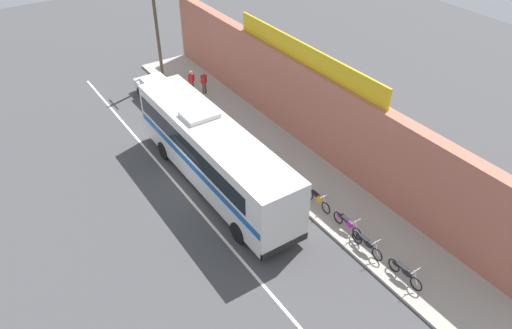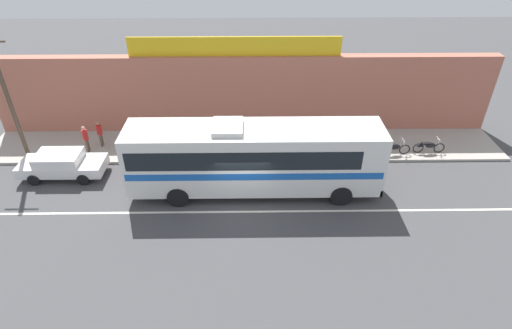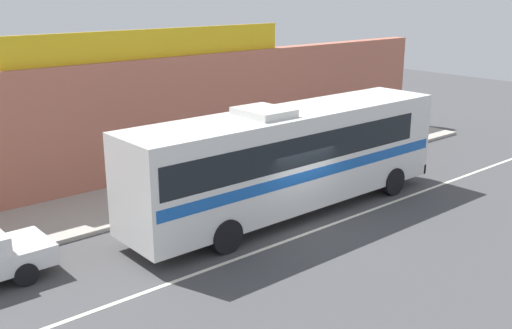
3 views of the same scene
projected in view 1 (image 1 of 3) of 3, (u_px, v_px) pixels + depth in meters
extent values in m
plane|color=#444447|center=(195.00, 185.00, 25.60)|extent=(70.00, 70.00, 0.00)
cube|color=#A8A399|center=(276.00, 152.00, 27.89)|extent=(30.00, 3.60, 0.14)
cube|color=#B26651|center=(308.00, 106.00, 27.47)|extent=(30.00, 0.70, 4.80)
cube|color=gold|center=(306.00, 54.00, 26.05)|extent=(12.17, 0.12, 1.10)
cube|color=silver|center=(182.00, 190.00, 25.24)|extent=(30.00, 0.14, 0.01)
cube|color=silver|center=(214.00, 154.00, 24.45)|extent=(12.22, 2.47, 3.10)
cube|color=black|center=(208.00, 140.00, 24.45)|extent=(10.75, 2.49, 0.96)
cube|color=#1956B2|center=(214.00, 158.00, 24.63)|extent=(11.98, 2.48, 0.36)
cube|color=black|center=(286.00, 215.00, 20.12)|extent=(0.04, 2.22, 1.40)
cube|color=black|center=(285.00, 246.00, 21.21)|extent=(0.12, 2.47, 0.36)
cube|color=silver|center=(200.00, 114.00, 24.28)|extent=(1.40, 1.73, 0.24)
cylinder|color=black|center=(280.00, 213.00, 23.06)|extent=(1.04, 0.32, 1.04)
cylinder|color=black|center=(239.00, 232.00, 22.03)|extent=(1.04, 0.32, 1.04)
cylinder|color=black|center=(200.00, 138.00, 28.29)|extent=(1.04, 0.32, 1.04)
cylinder|color=black|center=(164.00, 150.00, 27.26)|extent=(1.04, 0.32, 1.04)
cube|color=silver|center=(158.00, 92.00, 32.67)|extent=(4.36, 1.73, 0.56)
cube|color=silver|center=(157.00, 84.00, 32.43)|extent=(2.27, 1.56, 0.48)
cube|color=black|center=(162.00, 89.00, 31.88)|extent=(0.21, 1.45, 0.34)
cylinder|color=black|center=(178.00, 100.00, 32.36)|extent=(0.62, 0.20, 0.62)
cylinder|color=black|center=(156.00, 107.00, 31.63)|extent=(0.62, 0.20, 0.62)
cylinder|color=black|center=(162.00, 85.00, 34.06)|extent=(0.62, 0.20, 0.62)
cylinder|color=black|center=(140.00, 91.00, 33.33)|extent=(0.62, 0.20, 0.62)
cylinder|color=brown|center=(157.00, 30.00, 33.15)|extent=(0.22, 0.22, 7.22)
torus|color=black|center=(357.00, 234.00, 22.05)|extent=(0.62, 0.06, 0.62)
torus|color=black|center=(338.00, 218.00, 22.91)|extent=(0.62, 0.06, 0.62)
cylinder|color=silver|center=(357.00, 228.00, 21.93)|extent=(0.34, 0.04, 0.65)
cylinder|color=silver|center=(356.00, 221.00, 21.81)|extent=(0.03, 0.56, 0.03)
ellipsoid|color=#991E8C|center=(349.00, 223.00, 22.33)|extent=(0.56, 0.22, 0.34)
cube|color=black|center=(345.00, 218.00, 22.46)|extent=(0.52, 0.20, 0.10)
ellipsoid|color=#991E8C|center=(339.00, 216.00, 22.79)|extent=(0.36, 0.14, 0.16)
torus|color=black|center=(416.00, 284.00, 19.73)|extent=(0.62, 0.06, 0.62)
torus|color=black|center=(394.00, 265.00, 20.53)|extent=(0.62, 0.06, 0.62)
cylinder|color=silver|center=(416.00, 278.00, 19.60)|extent=(0.34, 0.04, 0.65)
cylinder|color=silver|center=(416.00, 271.00, 19.48)|extent=(0.03, 0.56, 0.03)
ellipsoid|color=black|center=(407.00, 273.00, 19.98)|extent=(0.56, 0.22, 0.34)
cube|color=black|center=(402.00, 266.00, 20.10)|extent=(0.52, 0.20, 0.10)
ellipsoid|color=black|center=(395.00, 264.00, 20.41)|extent=(0.36, 0.14, 0.16)
torus|color=black|center=(326.00, 208.00, 23.47)|extent=(0.62, 0.06, 0.62)
torus|color=black|center=(309.00, 194.00, 24.32)|extent=(0.62, 0.06, 0.62)
cylinder|color=silver|center=(325.00, 202.00, 23.35)|extent=(0.34, 0.04, 0.65)
cylinder|color=silver|center=(325.00, 196.00, 23.22)|extent=(0.03, 0.56, 0.03)
ellipsoid|color=orange|center=(319.00, 199.00, 23.75)|extent=(0.56, 0.22, 0.34)
cube|color=black|center=(315.00, 193.00, 23.87)|extent=(0.52, 0.20, 0.10)
ellipsoid|color=orange|center=(310.00, 192.00, 24.20)|extent=(0.36, 0.14, 0.16)
torus|color=black|center=(377.00, 255.00, 21.02)|extent=(0.62, 0.06, 0.62)
torus|color=black|center=(357.00, 238.00, 21.86)|extent=(0.62, 0.06, 0.62)
cylinder|color=silver|center=(377.00, 249.00, 20.90)|extent=(0.34, 0.04, 0.65)
cylinder|color=silver|center=(376.00, 242.00, 20.77)|extent=(0.03, 0.56, 0.03)
ellipsoid|color=black|center=(368.00, 244.00, 21.29)|extent=(0.56, 0.22, 0.34)
cube|color=black|center=(364.00, 238.00, 21.41)|extent=(0.52, 0.20, 0.10)
ellipsoid|color=black|center=(358.00, 236.00, 21.73)|extent=(0.36, 0.14, 0.16)
cylinder|color=brown|center=(206.00, 88.00, 33.27)|extent=(0.13, 0.13, 0.77)
cylinder|color=brown|center=(203.00, 89.00, 33.19)|extent=(0.13, 0.13, 0.77)
cylinder|color=red|center=(204.00, 79.00, 32.83)|extent=(0.30, 0.30, 0.58)
sphere|color=#A37556|center=(203.00, 74.00, 32.58)|extent=(0.21, 0.21, 0.21)
cylinder|color=red|center=(206.00, 78.00, 32.90)|extent=(0.08, 0.08, 0.53)
cylinder|color=red|center=(201.00, 80.00, 32.72)|extent=(0.08, 0.08, 0.53)
cylinder|color=brown|center=(193.00, 87.00, 33.39)|extent=(0.13, 0.13, 0.78)
cylinder|color=brown|center=(191.00, 88.00, 33.31)|extent=(0.13, 0.13, 0.78)
cylinder|color=red|center=(191.00, 78.00, 32.95)|extent=(0.30, 0.30, 0.59)
sphere|color=tan|center=(191.00, 72.00, 32.69)|extent=(0.21, 0.21, 0.21)
cylinder|color=red|center=(194.00, 77.00, 33.02)|extent=(0.08, 0.08, 0.54)
cylinder|color=red|center=(189.00, 78.00, 32.84)|extent=(0.08, 0.08, 0.54)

